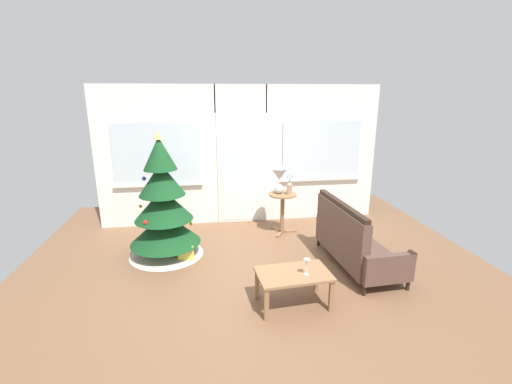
{
  "coord_description": "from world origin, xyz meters",
  "views": [
    {
      "loc": [
        -0.68,
        -4.38,
        2.41
      ],
      "look_at": [
        0.05,
        0.55,
        1.0
      ],
      "focal_mm": 24.83,
      "sensor_mm": 36.0,
      "label": 1
    }
  ],
  "objects_px": {
    "settee_sofa": "(352,241)",
    "wine_glass": "(307,263)",
    "flower_vase": "(289,188)",
    "coffee_table": "(294,277)",
    "table_lamp": "(279,177)",
    "christmas_tree": "(164,210)",
    "side_table": "(282,205)",
    "gift_box": "(186,251)"
  },
  "relations": [
    {
      "from": "christmas_tree",
      "to": "table_lamp",
      "type": "xyz_separation_m",
      "value": [
        1.88,
        0.64,
        0.29
      ]
    },
    {
      "from": "settee_sofa",
      "to": "side_table",
      "type": "height_order",
      "value": "settee_sofa"
    },
    {
      "from": "settee_sofa",
      "to": "side_table",
      "type": "xyz_separation_m",
      "value": [
        -0.71,
        1.36,
        0.13
      ]
    },
    {
      "from": "side_table",
      "to": "wine_glass",
      "type": "height_order",
      "value": "side_table"
    },
    {
      "from": "gift_box",
      "to": "settee_sofa",
      "type": "bearing_deg",
      "value": -13.62
    },
    {
      "from": "table_lamp",
      "to": "gift_box",
      "type": "distance_m",
      "value": 1.99
    },
    {
      "from": "christmas_tree",
      "to": "side_table",
      "type": "bearing_deg",
      "value": 17.03
    },
    {
      "from": "christmas_tree",
      "to": "gift_box",
      "type": "distance_m",
      "value": 0.7
    },
    {
      "from": "wine_glass",
      "to": "flower_vase",
      "type": "bearing_deg",
      "value": 81.71
    },
    {
      "from": "side_table",
      "to": "table_lamp",
      "type": "distance_m",
      "value": 0.5
    },
    {
      "from": "table_lamp",
      "to": "wine_glass",
      "type": "height_order",
      "value": "table_lamp"
    },
    {
      "from": "coffee_table",
      "to": "gift_box",
      "type": "distance_m",
      "value": 1.91
    },
    {
      "from": "settee_sofa",
      "to": "flower_vase",
      "type": "xyz_separation_m",
      "value": [
        -0.61,
        1.3,
        0.46
      ]
    },
    {
      "from": "settee_sofa",
      "to": "table_lamp",
      "type": "xyz_separation_m",
      "value": [
        -0.77,
        1.4,
        0.63
      ]
    },
    {
      "from": "christmas_tree",
      "to": "wine_glass",
      "type": "relative_size",
      "value": 9.7
    },
    {
      "from": "gift_box",
      "to": "flower_vase",
      "type": "bearing_deg",
      "value": 22.65
    },
    {
      "from": "coffee_table",
      "to": "christmas_tree",
      "type": "bearing_deg",
      "value": 135.27
    },
    {
      "from": "settee_sofa",
      "to": "coffee_table",
      "type": "distance_m",
      "value": 1.34
    },
    {
      "from": "christmas_tree",
      "to": "settee_sofa",
      "type": "distance_m",
      "value": 2.78
    },
    {
      "from": "settee_sofa",
      "to": "side_table",
      "type": "relative_size",
      "value": 2.31
    },
    {
      "from": "coffee_table",
      "to": "wine_glass",
      "type": "bearing_deg",
      "value": -26.01
    },
    {
      "from": "christmas_tree",
      "to": "table_lamp",
      "type": "distance_m",
      "value": 2.01
    },
    {
      "from": "table_lamp",
      "to": "settee_sofa",
      "type": "bearing_deg",
      "value": -61.18
    },
    {
      "from": "side_table",
      "to": "coffee_table",
      "type": "bearing_deg",
      "value": -99.12
    },
    {
      "from": "flower_vase",
      "to": "side_table",
      "type": "bearing_deg",
      "value": 149.04
    },
    {
      "from": "gift_box",
      "to": "side_table",
      "type": "bearing_deg",
      "value": 25.61
    },
    {
      "from": "christmas_tree",
      "to": "gift_box",
      "type": "height_order",
      "value": "christmas_tree"
    },
    {
      "from": "christmas_tree",
      "to": "wine_glass",
      "type": "xyz_separation_m",
      "value": [
        1.73,
        -1.64,
        -0.17
      ]
    },
    {
      "from": "settee_sofa",
      "to": "christmas_tree",
      "type": "bearing_deg",
      "value": 164.0
    },
    {
      "from": "side_table",
      "to": "gift_box",
      "type": "distance_m",
      "value": 1.86
    },
    {
      "from": "settee_sofa",
      "to": "wine_glass",
      "type": "xyz_separation_m",
      "value": [
        -0.93,
        -0.88,
        0.17
      ]
    },
    {
      "from": "christmas_tree",
      "to": "coffee_table",
      "type": "relative_size",
      "value": 2.15
    },
    {
      "from": "christmas_tree",
      "to": "wine_glass",
      "type": "distance_m",
      "value": 2.39
    },
    {
      "from": "coffee_table",
      "to": "wine_glass",
      "type": "xyz_separation_m",
      "value": [
        0.13,
        -0.06,
        0.2
      ]
    },
    {
      "from": "wine_glass",
      "to": "settee_sofa",
      "type": "bearing_deg",
      "value": 43.66
    },
    {
      "from": "flower_vase",
      "to": "coffee_table",
      "type": "bearing_deg",
      "value": -101.99
    },
    {
      "from": "coffee_table",
      "to": "settee_sofa",
      "type": "bearing_deg",
      "value": 37.78
    },
    {
      "from": "christmas_tree",
      "to": "flower_vase",
      "type": "height_order",
      "value": "christmas_tree"
    },
    {
      "from": "side_table",
      "to": "table_lamp",
      "type": "xyz_separation_m",
      "value": [
        -0.06,
        0.04,
        0.49
      ]
    },
    {
      "from": "christmas_tree",
      "to": "wine_glass",
      "type": "bearing_deg",
      "value": -43.6
    },
    {
      "from": "table_lamp",
      "to": "flower_vase",
      "type": "bearing_deg",
      "value": -32.01
    },
    {
      "from": "side_table",
      "to": "gift_box",
      "type": "xyz_separation_m",
      "value": [
        -1.64,
        -0.79,
        -0.39
      ]
    }
  ]
}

